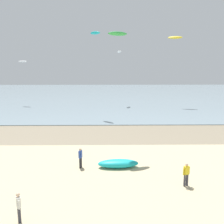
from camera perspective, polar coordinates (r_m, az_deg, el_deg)
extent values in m
cube|color=gray|center=(32.25, -2.77, -4.83)|extent=(120.00, 8.87, 0.01)
cube|color=#7F939E|center=(71.03, -1.72, 3.69)|extent=(160.00, 70.00, 0.10)
cylinder|color=#383842|center=(19.67, 15.66, -14.25)|extent=(0.16, 0.16, 0.88)
cylinder|color=#383842|center=(19.80, 16.16, -14.10)|extent=(0.16, 0.16, 0.88)
cube|color=yellow|center=(19.44, 16.02, -12.19)|extent=(0.42, 0.34, 0.60)
sphere|color=beige|center=(19.29, 16.09, -11.04)|extent=(0.22, 0.22, 0.22)
cylinder|color=yellow|center=(19.32, 15.46, -12.47)|extent=(0.09, 0.09, 0.52)
cylinder|color=yellow|center=(19.61, 16.57, -12.18)|extent=(0.09, 0.09, 0.52)
cylinder|color=#383842|center=(16.03, -19.64, -20.56)|extent=(0.16, 0.16, 0.88)
cylinder|color=#383842|center=(16.22, -19.74, -20.18)|extent=(0.16, 0.16, 0.88)
cube|color=white|center=(15.77, -19.86, -18.05)|extent=(0.35, 0.42, 0.60)
sphere|color=beige|center=(15.57, -19.96, -16.69)|extent=(0.22, 0.22, 0.22)
cylinder|color=white|center=(15.58, -19.74, -18.62)|extent=(0.09, 0.09, 0.52)
cylinder|color=white|center=(16.00, -19.96, -17.81)|extent=(0.09, 0.09, 0.52)
cylinder|color=#232328|center=(22.31, -6.82, -10.86)|extent=(0.16, 0.16, 0.88)
cylinder|color=#232328|center=(22.12, -7.00, -11.07)|extent=(0.16, 0.16, 0.88)
cube|color=#2D4CA5|center=(21.96, -6.95, -9.17)|extent=(0.29, 0.40, 0.60)
sphere|color=beige|center=(21.82, -6.98, -8.13)|extent=(0.22, 0.22, 0.22)
cylinder|color=#2D4CA5|center=(22.19, -6.75, -9.09)|extent=(0.09, 0.09, 0.52)
cylinder|color=#2D4CA5|center=(21.76, -7.16, -9.50)|extent=(0.09, 0.09, 0.52)
ellipsoid|color=#19B2B7|center=(22.15, 1.37, -11.24)|extent=(3.43, 1.35, 0.68)
ellipsoid|color=white|center=(57.20, -19.06, 10.45)|extent=(2.16, 1.39, 0.37)
ellipsoid|color=#19B2B7|center=(42.38, -3.72, 16.93)|extent=(2.05, 2.09, 0.60)
ellipsoid|color=yellow|center=(54.77, 13.69, 15.61)|extent=(2.98, 1.65, 0.78)
ellipsoid|color=green|center=(24.59, 1.25, 16.82)|extent=(2.01, 1.41, 0.49)
ellipsoid|color=white|center=(54.33, 1.64, 13.10)|extent=(1.33, 2.19, 0.56)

